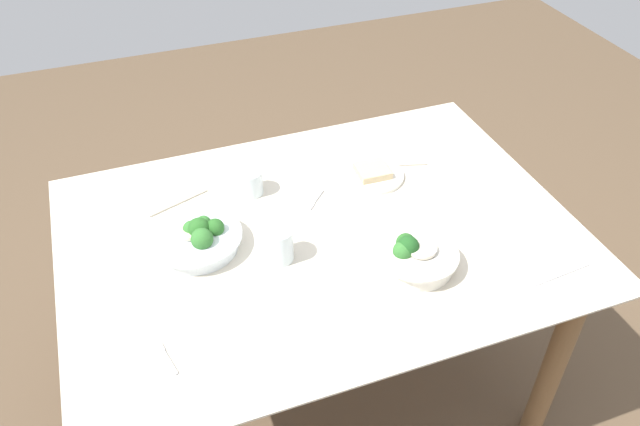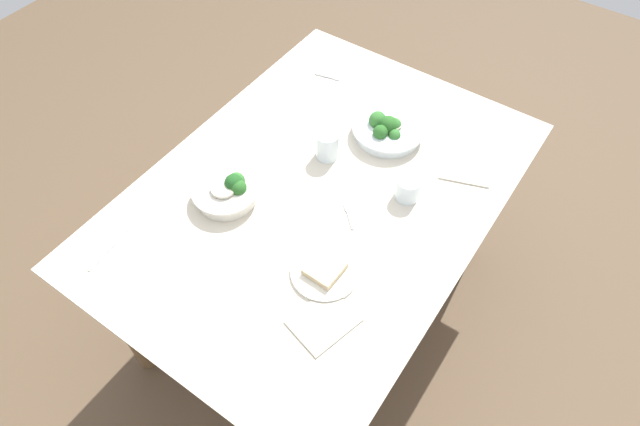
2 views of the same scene
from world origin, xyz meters
TOP-DOWN VIEW (x-y plane):
  - ground_plane at (0.00, 0.00)m, footprint 6.00×6.00m
  - dining_table at (0.00, 0.00)m, footprint 1.48×1.06m
  - broccoli_bowl_far at (-0.35, 0.05)m, footprint 0.26×0.26m
  - broccoli_bowl_near at (0.19, -0.22)m, footprint 0.22×0.22m
  - bread_side_plate at (0.25, 0.19)m, footprint 0.20×0.20m
  - water_glass_center at (-0.14, -0.07)m, footprint 0.08×0.08m
  - water_glass_side at (-0.14, 0.25)m, footprint 0.08×0.08m
  - fork_by_far_bowl at (0.03, 0.14)m, footprint 0.08×0.08m
  - fork_by_near_bowl at (-0.50, -0.30)m, footprint 0.04×0.11m
  - table_knife_left at (0.55, -0.39)m, footprint 0.19×0.03m
  - napkin_folded_upper at (0.38, 0.28)m, footprint 0.20×0.18m
  - napkin_folded_lower at (-0.39, 0.35)m, footprint 0.24×0.23m

SIDE VIEW (x-z plane):
  - ground_plane at x=0.00m, z-range 0.00..0.00m
  - dining_table at x=0.00m, z-range 0.27..1.03m
  - table_knife_left at x=0.55m, z-range 0.76..0.76m
  - fork_by_far_bowl at x=0.03m, z-range 0.76..0.76m
  - fork_by_near_bowl at x=-0.50m, z-range 0.76..0.76m
  - napkin_folded_upper at x=0.38m, z-range 0.76..0.76m
  - napkin_folded_lower at x=-0.39m, z-range 0.76..0.76m
  - bread_side_plate at x=0.25m, z-range 0.75..0.78m
  - broccoli_bowl_far at x=-0.35m, z-range 0.74..0.84m
  - broccoli_bowl_near at x=0.19m, z-range 0.74..0.84m
  - water_glass_side at x=-0.14m, z-range 0.76..0.84m
  - water_glass_center at x=-0.14m, z-range 0.76..0.86m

